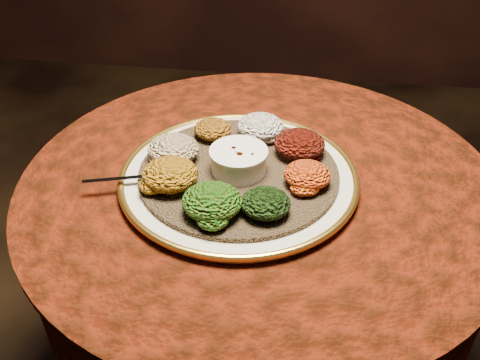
# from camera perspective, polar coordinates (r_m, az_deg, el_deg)

# --- Properties ---
(table) EXTENTS (0.96, 0.96, 0.73)m
(table) POSITION_cam_1_polar(r_m,az_deg,el_deg) (1.19, 1.93, -6.71)
(table) COLOR black
(table) RESTS_ON ground
(platter) EXTENTS (0.57, 0.57, 0.02)m
(platter) POSITION_cam_1_polar(r_m,az_deg,el_deg) (1.05, -0.14, 0.32)
(platter) COLOR beige
(platter) RESTS_ON table
(injera) EXTENTS (0.44, 0.44, 0.01)m
(injera) POSITION_cam_1_polar(r_m,az_deg,el_deg) (1.04, -0.14, 0.80)
(injera) COLOR brown
(injera) RESTS_ON platter
(stew_bowl) EXTENTS (0.11, 0.11, 0.05)m
(stew_bowl) POSITION_cam_1_polar(r_m,az_deg,el_deg) (1.03, -0.15, 2.25)
(stew_bowl) COLOR silver
(stew_bowl) RESTS_ON injera
(spoon) EXTENTS (0.15, 0.06, 0.01)m
(spoon) POSITION_cam_1_polar(r_m,az_deg,el_deg) (1.03, -9.86, 0.41)
(spoon) COLOR silver
(spoon) RESTS_ON injera
(portion_ayib) EXTENTS (0.10, 0.09, 0.05)m
(portion_ayib) POSITION_cam_1_polar(r_m,az_deg,el_deg) (1.13, 2.21, 5.73)
(portion_ayib) COLOR white
(portion_ayib) RESTS_ON injera
(portion_kitfo) EXTENTS (0.10, 0.10, 0.05)m
(portion_kitfo) POSITION_cam_1_polar(r_m,az_deg,el_deg) (1.08, 6.37, 3.85)
(portion_kitfo) COLOR black
(portion_kitfo) RESTS_ON injera
(portion_tikil) EXTENTS (0.09, 0.08, 0.04)m
(portion_tikil) POSITION_cam_1_polar(r_m,az_deg,el_deg) (1.00, 7.19, 0.55)
(portion_tikil) COLOR #C38A10
(portion_tikil) RESTS_ON injera
(portion_gomen) EXTENTS (0.09, 0.08, 0.04)m
(portion_gomen) POSITION_cam_1_polar(r_m,az_deg,el_deg) (0.93, 2.74, -2.47)
(portion_gomen) COLOR black
(portion_gomen) RESTS_ON injera
(portion_mixveg) EXTENTS (0.11, 0.10, 0.05)m
(portion_mixveg) POSITION_cam_1_polar(r_m,az_deg,el_deg) (0.93, -3.00, -2.28)
(portion_mixveg) COLOR #9B360A
(portion_mixveg) RESTS_ON injera
(portion_kik) EXTENTS (0.10, 0.10, 0.05)m
(portion_kik) POSITION_cam_1_polar(r_m,az_deg,el_deg) (1.00, -7.45, 0.61)
(portion_kik) COLOR #9E580E
(portion_kik) RESTS_ON injera
(portion_timatim) EXTENTS (0.10, 0.10, 0.05)m
(portion_timatim) POSITION_cam_1_polar(r_m,az_deg,el_deg) (1.07, -7.12, 3.29)
(portion_timatim) COLOR #7A0707
(portion_timatim) RESTS_ON injera
(portion_shiro) EXTENTS (0.08, 0.08, 0.04)m
(portion_shiro) POSITION_cam_1_polar(r_m,az_deg,el_deg) (1.13, -2.92, 5.44)
(portion_shiro) COLOR #8E4D11
(portion_shiro) RESTS_ON injera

